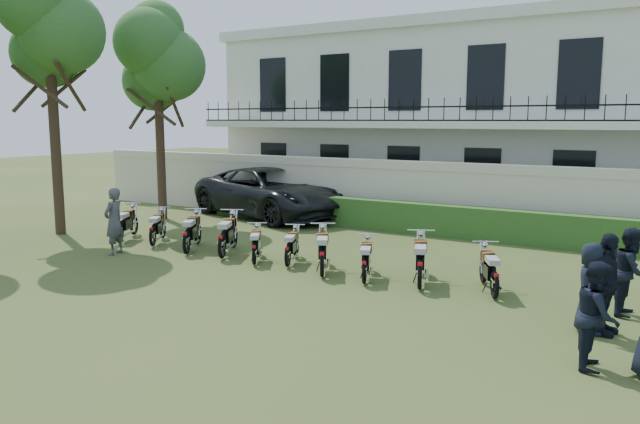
% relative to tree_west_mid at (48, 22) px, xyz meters
% --- Properties ---
extents(ground, '(100.00, 100.00, 0.00)m').
position_rel_tree_west_mid_xyz_m(ground, '(9.46, -1.00, -6.67)').
color(ground, '#3B4F1F').
rests_on(ground, ground).
extents(perimeter_wall, '(30.00, 0.35, 2.30)m').
position_rel_tree_west_mid_xyz_m(perimeter_wall, '(9.46, 7.00, -5.50)').
color(perimeter_wall, beige).
rests_on(perimeter_wall, ground).
extents(hedge, '(18.00, 0.60, 1.00)m').
position_rel_tree_west_mid_xyz_m(hedge, '(10.46, 6.20, -6.17)').
color(hedge, '#274E1C').
rests_on(hedge, ground).
extents(building, '(20.40, 9.60, 7.40)m').
position_rel_tree_west_mid_xyz_m(building, '(9.46, 12.96, -2.96)').
color(building, silver).
rests_on(building, ground).
extents(tree_west_mid, '(3.40, 3.20, 8.82)m').
position_rel_tree_west_mid_xyz_m(tree_west_mid, '(0.00, 0.00, 0.00)').
color(tree_west_mid, '#473323').
rests_on(tree_west_mid, ground).
extents(tree_west_near, '(3.40, 3.20, 7.90)m').
position_rel_tree_west_mid_xyz_m(tree_west_near, '(0.50, 4.00, -0.78)').
color(tree_west_near, '#473323').
rests_on(tree_west_near, ground).
extents(motorcycle_0, '(1.05, 1.73, 1.06)m').
position_rel_tree_west_mid_xyz_m(motorcycle_0, '(2.90, -0.10, -6.18)').
color(motorcycle_0, black).
rests_on(motorcycle_0, ground).
extents(motorcycle_1, '(1.09, 1.61, 1.01)m').
position_rel_tree_west_mid_xyz_m(motorcycle_1, '(4.13, 0.06, -6.20)').
color(motorcycle_1, black).
rests_on(motorcycle_1, ground).
extents(motorcycle_2, '(1.10, 1.79, 1.10)m').
position_rel_tree_west_mid_xyz_m(motorcycle_2, '(5.71, -0.18, -6.16)').
color(motorcycle_2, black).
rests_on(motorcycle_2, ground).
extents(motorcycle_3, '(1.08, 1.91, 1.15)m').
position_rel_tree_west_mid_xyz_m(motorcycle_3, '(6.91, -0.10, -6.14)').
color(motorcycle_3, black).
rests_on(motorcycle_3, ground).
extents(motorcycle_4, '(1.00, 1.47, 0.93)m').
position_rel_tree_west_mid_xyz_m(motorcycle_4, '(8.07, -0.22, -6.24)').
color(motorcycle_4, black).
rests_on(motorcycle_4, ground).
extents(motorcycle_5, '(0.81, 1.58, 0.92)m').
position_rel_tree_west_mid_xyz_m(motorcycle_5, '(8.91, 0.06, -6.24)').
color(motorcycle_5, black).
rests_on(motorcycle_5, ground).
extents(motorcycle_6, '(1.11, 1.76, 1.09)m').
position_rel_tree_west_mid_xyz_m(motorcycle_6, '(10.17, -0.35, -6.17)').
color(motorcycle_6, black).
rests_on(motorcycle_6, ground).
extents(motorcycle_7, '(0.84, 1.64, 0.96)m').
position_rel_tree_west_mid_xyz_m(motorcycle_7, '(11.30, -0.36, -6.23)').
color(motorcycle_7, black).
rests_on(motorcycle_7, ground).
extents(motorcycle_8, '(0.94, 1.92, 1.11)m').
position_rel_tree_west_mid_xyz_m(motorcycle_8, '(12.54, -0.14, -6.16)').
color(motorcycle_8, black).
rests_on(motorcycle_8, ground).
extents(motorcycle_9, '(0.95, 1.67, 1.00)m').
position_rel_tree_west_mid_xyz_m(motorcycle_9, '(14.13, -0.00, -6.21)').
color(motorcycle_9, black).
rests_on(motorcycle_9, ground).
extents(suv, '(7.36, 4.88, 1.88)m').
position_rel_tree_west_mid_xyz_m(suv, '(3.69, 6.48, -5.73)').
color(suv, black).
rests_on(suv, ground).
extents(inspector, '(0.56, 0.74, 1.84)m').
position_rel_tree_west_mid_xyz_m(inspector, '(3.97, -1.16, -5.75)').
color(inspector, '#525256').
rests_on(inspector, ground).
extents(officer_1, '(0.70, 0.85, 1.63)m').
position_rel_tree_west_mid_xyz_m(officer_1, '(16.44, -2.71, -5.86)').
color(officer_1, black).
rests_on(officer_1, ground).
extents(officer_2, '(0.59, 1.10, 1.78)m').
position_rel_tree_west_mid_xyz_m(officer_2, '(16.34, -1.06, -5.78)').
color(officer_2, black).
rests_on(officer_2, ground).
extents(officer_3, '(0.59, 0.83, 1.60)m').
position_rel_tree_west_mid_xyz_m(officer_3, '(16.12, -1.09, -5.87)').
color(officer_3, black).
rests_on(officer_3, ground).
extents(officer_4, '(0.66, 0.84, 1.68)m').
position_rel_tree_west_mid_xyz_m(officer_4, '(16.58, 0.38, -5.83)').
color(officer_4, black).
rests_on(officer_4, ground).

